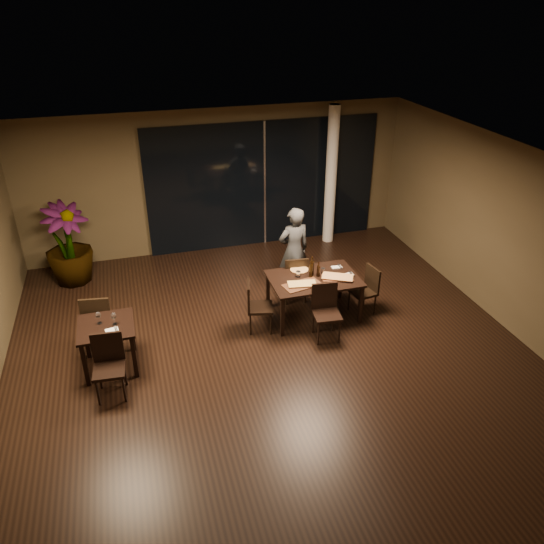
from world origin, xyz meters
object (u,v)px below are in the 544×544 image
Objects in this scene: side_table at (107,332)px; chair_main_near at (326,308)px; main_table at (314,282)px; bottle_b at (318,269)px; chair_main_far at (295,277)px; chair_side_near at (109,362)px; bottle_c at (312,266)px; chair_main_right at (367,288)px; potted_plant at (68,244)px; chair_main_left at (255,304)px; bottle_a at (311,269)px; chair_side_far at (99,318)px; diner at (294,250)px.

side_table is 3.39m from chair_main_near.
bottle_b is (0.09, 0.03, 0.21)m from main_table.
chair_main_far reaches higher than main_table.
chair_main_near is at bearing 12.45° from chair_side_near.
bottle_c is (3.40, 0.61, 0.29)m from side_table.
chair_main_far is 1.07× the size of chair_main_right.
chair_main_far is 0.99× the size of chair_main_near.
potted_plant is (-4.05, 2.45, 0.12)m from main_table.
bottle_a reaches higher than chair_main_left.
potted_plant is (-3.90, 1.92, 0.28)m from chair_main_far.
side_table is 0.87× the size of chair_main_near.
chair_side_far is at bearing 101.31° from chair_side_near.
chair_main_near is 1.04× the size of chair_main_left.
bottle_c is at bearing 23.87° from chair_side_near.
chair_side_far is 3.50m from bottle_a.
bottle_a is (4.00, -2.41, 0.11)m from potted_plant.
chair_main_near is at bearing -99.04° from bottle_b.
chair_main_near is (3.39, -0.11, -0.11)m from side_table.
diner reaches higher than chair_main_left.
main_table is 0.91× the size of diner.
chair_main_right is at bearing -10.57° from bottle_b.
bottle_b reaches higher than chair_main_near.
chair_main_left is at bearing -171.85° from bottle_b.
side_table is 0.90× the size of chair_main_left.
side_table is at bearing -77.57° from potted_plant.
side_table is 4.36m from chair_main_right.
potted_plant is at bearing 105.12° from chair_side_near.
chair_side_far is 0.58× the size of diner.
chair_main_left is at bearing 8.97° from side_table.
bottle_c reaches higher than chair_side_far.
potted_plant is at bearing 149.99° from bottle_c.
diner is at bearing -97.65° from chair_main_far.
chair_main_far is 0.54m from diner.
chair_main_far is at bearing 101.86° from bottle_a.
bottle_c is (0.01, 0.72, 0.41)m from chair_main_near.
bottle_a is at bearing -31.08° from potted_plant.
main_table is 4.47× the size of bottle_c.
chair_main_left is (-0.91, -0.66, -0.02)m from chair_main_far.
chair_main_near is at bearing -90.93° from bottle_c.
diner reaches higher than chair_main_far.
chair_main_right is at bearing -76.40° from chair_main_left.
potted_plant is at bearing 148.31° from chair_main_near.
chair_main_near is (0.14, -1.14, 0.00)m from chair_main_far.
chair_main_far is 1.15m from chair_main_near.
chair_main_right reaches higher than main_table.
chair_side_near is 3.55m from bottle_a.
side_table is at bearing -94.81° from chair_main_right.
chair_main_near is at bearing 83.62° from diner.
side_table is 0.87× the size of chair_side_near.
bottle_c is (4.05, -2.34, 0.13)m from potted_plant.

